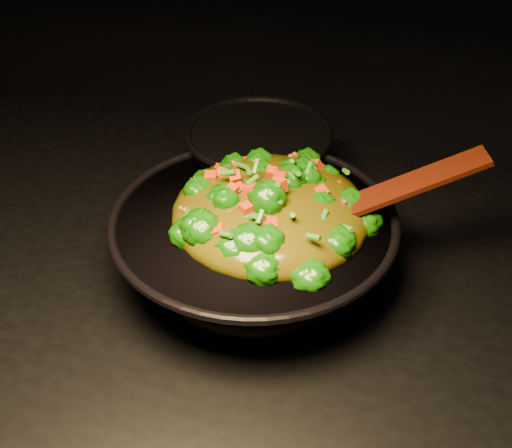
% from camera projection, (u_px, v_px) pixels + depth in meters
% --- Properties ---
extents(wok, '(0.38, 0.38, 0.10)m').
position_uv_depth(wok, '(254.00, 250.00, 0.97)').
color(wok, black).
rests_on(wok, stovetop).
extents(stir_fry, '(0.35, 0.35, 0.09)m').
position_uv_depth(stir_fry, '(271.00, 188.00, 0.92)').
color(stir_fry, '#155C06').
rests_on(stir_fry, wok).
extents(spatula, '(0.25, 0.14, 0.11)m').
position_uv_depth(spatula, '(386.00, 193.00, 0.91)').
color(spatula, black).
rests_on(spatula, wok).
extents(back_pot, '(0.28, 0.28, 0.12)m').
position_uv_depth(back_pot, '(258.00, 164.00, 1.12)').
color(back_pot, black).
rests_on(back_pot, stovetop).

